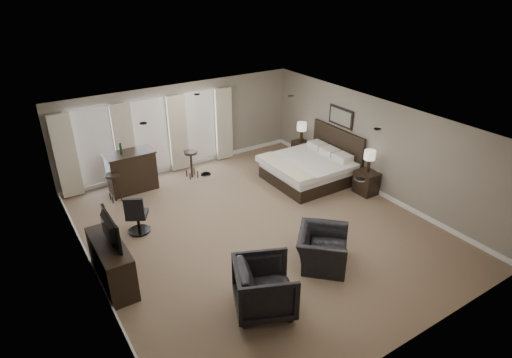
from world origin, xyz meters
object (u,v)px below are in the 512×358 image
lamp_near (369,161)px  armchair_far (265,285)px  tv (108,241)px  desk_chair (137,213)px  dresser (112,263)px  bar_stool_left (114,188)px  bar_counter (132,171)px  nightstand_near (366,183)px  bar_stool_right (191,164)px  armchair_near (323,243)px  bed (308,159)px  lamp_far (302,132)px  nightstand_far (301,150)px

lamp_near → armchair_far: bearing=-155.5°
tv → desk_chair: (1.01, 1.50, -0.49)m
dresser → desk_chair: 1.81m
tv → bar_stool_left: size_ratio=1.31×
tv → bar_counter: (1.60, 3.65, -0.43)m
nightstand_near → desk_chair: (-5.91, 1.50, 0.18)m
bar_stool_left → bar_stool_right: 2.33m
armchair_far → desk_chair: armchair_far is taller
lamp_near → bar_stool_left: lamp_near is taller
armchair_near → bar_stool_right: bearing=50.4°
bar_stool_right → lamp_near: bearing=-44.1°
tv → bed: bearing=-76.5°
bar_counter → lamp_near: bearing=-34.5°
bar_stool_right → desk_chair: size_ratio=0.82×
nightstand_near → dresser: dresser is taller
bed → armchair_near: bed is taller
nightstand_near → bar_stool_right: 5.02m
lamp_far → armchair_far: 7.02m
nightstand_near → tv: size_ratio=0.62×
lamp_near → bar_counter: lamp_near is taller
bar_counter → armchair_far: bearing=-85.1°
nightstand_far → lamp_near: 2.98m
nightstand_far → bar_counter: size_ratio=0.43×
bar_stool_right → desk_chair: bearing=-139.1°
bar_stool_left → lamp_near: bearing=-29.1°
nightstand_far → bar_counter: bearing=172.0°
nightstand_far → bar_counter: 5.38m
dresser → bar_counter: 3.98m
nightstand_near → desk_chair: size_ratio=0.64×
lamp_far → dresser: (-6.92, -2.90, -0.41)m
lamp_far → tv: size_ratio=0.63×
tv → armchair_near: (3.85, -1.74, -0.49)m
bar_counter → bar_stool_right: (1.71, -0.16, -0.15)m
bed → desk_chair: (-5.02, 0.05, -0.20)m
lamp_near → armchair_near: bearing=-150.5°
lamp_far → bar_stool_left: lamp_far is taller
tv → armchair_near: bearing=-114.3°
armchair_near → desk_chair: size_ratio=1.14×
bar_stool_right → nightstand_near: bearing=-44.1°
bed → lamp_near: 1.72m
bed → bar_stool_right: size_ratio=2.66×
armchair_far → bar_counter: bearing=28.4°
nightstand_far → bar_stool_left: size_ratio=0.72×
bar_stool_left → lamp_far: bearing=-3.8°
tv → bar_stool_right: size_ratio=1.24×
bar_counter → bar_stool_left: bar_counter is taller
bed → tv: size_ratio=2.15×
tv → bar_stool_left: (0.99, 3.29, -0.60)m
bed → bar_stool_left: bearing=159.9°
nightstand_near → bar_stool_left: bearing=150.9°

